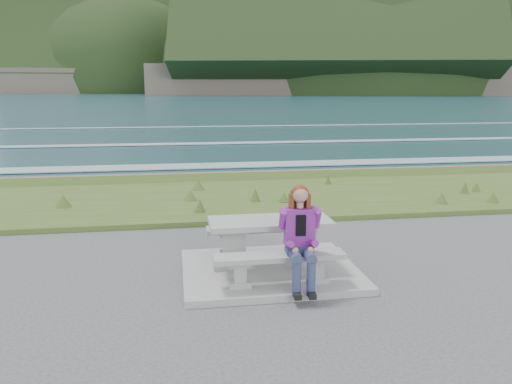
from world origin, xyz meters
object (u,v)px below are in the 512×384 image
bench_landward (280,261)px  bench_seaward (262,232)px  seated_woman (301,252)px  picnic_table (270,230)px

bench_landward → bench_seaward: (0.00, 1.40, 0.00)m
bench_landward → seated_woman: bearing=-26.9°
picnic_table → bench_seaward: (0.00, 0.70, -0.23)m
seated_woman → bench_seaward: bearing=103.7°
picnic_table → bench_landward: bearing=-90.0°
picnic_table → seated_woman: (0.26, -0.83, -0.07)m
bench_landward → picnic_table: bearing=90.0°
bench_landward → seated_woman: (0.26, -0.13, 0.16)m
picnic_table → seated_woman: bearing=-72.6°
picnic_table → bench_seaward: picnic_table is taller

